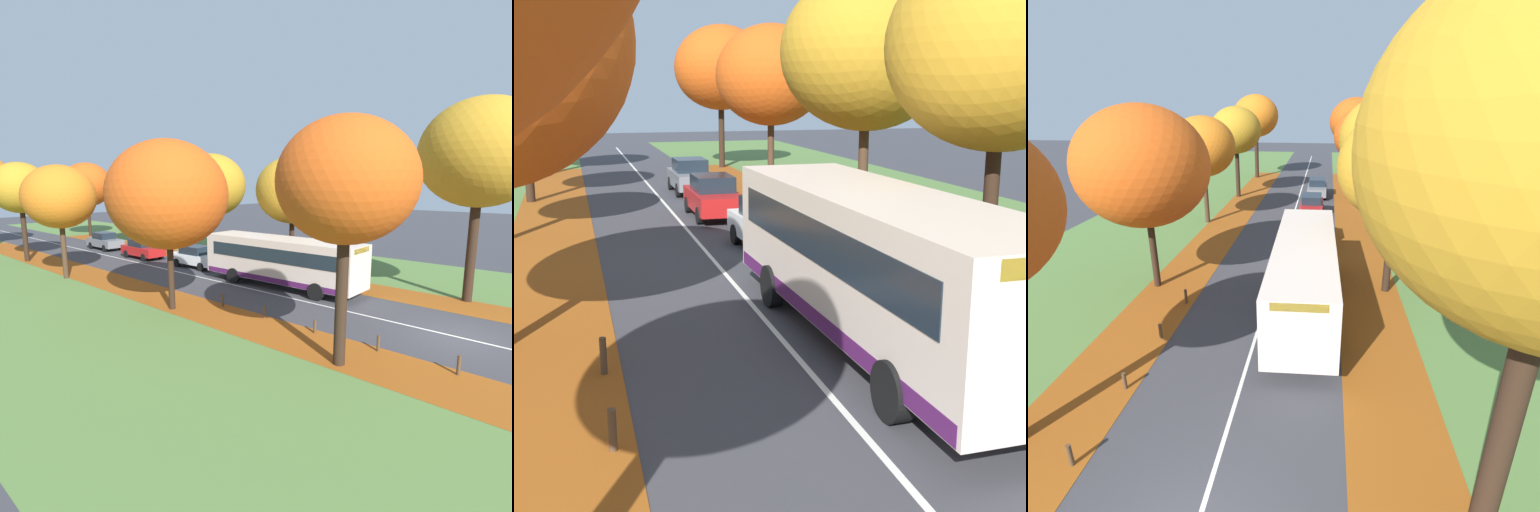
% 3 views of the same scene
% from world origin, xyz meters
% --- Properties ---
extents(leaf_litter_left, '(2.80, 60.00, 0.00)m').
position_xyz_m(leaf_litter_left, '(-4.60, 14.00, 0.01)').
color(leaf_litter_left, '#8C4714').
rests_on(leaf_litter_left, grass_verge_left).
extents(grass_verge_right, '(12.00, 90.00, 0.01)m').
position_xyz_m(grass_verge_right, '(9.20, 20.00, 0.00)').
color(grass_verge_right, '#517538').
rests_on(grass_verge_right, ground).
extents(leaf_litter_right, '(2.80, 60.00, 0.00)m').
position_xyz_m(leaf_litter_right, '(4.60, 14.00, 0.01)').
color(leaf_litter_right, '#8C4714').
rests_on(leaf_litter_right, grass_verge_right).
extents(road_centre_line, '(0.12, 80.00, 0.01)m').
position_xyz_m(road_centre_line, '(0.00, 20.00, 0.00)').
color(road_centre_line, silver).
rests_on(road_centre_line, ground).
extents(tree_left_far, '(4.44, 4.44, 7.90)m').
position_xyz_m(tree_left_far, '(-5.61, 30.99, 5.88)').
color(tree_left_far, black).
rests_on(tree_left_far, ground).
extents(tree_left_distant, '(4.97, 4.97, 8.95)m').
position_xyz_m(tree_left_distant, '(-5.53, 40.86, 6.68)').
color(tree_left_distant, black).
rests_on(tree_left_distant, ground).
extents(tree_right_near, '(5.10, 5.10, 8.07)m').
position_xyz_m(tree_right_near, '(5.41, 12.48, 5.76)').
color(tree_right_near, black).
rests_on(tree_right_near, ground).
extents(tree_right_mid, '(5.89, 5.89, 8.73)m').
position_xyz_m(tree_right_mid, '(6.07, 21.50, 6.07)').
color(tree_right_mid, '#422D1E').
rests_on(tree_right_mid, ground).
extents(tree_right_far, '(5.25, 5.25, 7.85)m').
position_xyz_m(tree_right_far, '(5.57, 31.67, 5.47)').
color(tree_right_far, '#422D1E').
rests_on(tree_right_far, ground).
extents(tree_right_distant, '(5.68, 5.68, 8.66)m').
position_xyz_m(tree_right_distant, '(5.41, 42.50, 6.09)').
color(tree_right_distant, black).
rests_on(tree_right_distant, ground).
extents(bollard_fifth, '(0.12, 0.12, 0.63)m').
position_xyz_m(bollard_fifth, '(-3.53, 7.43, 0.31)').
color(bollard_fifth, '#4C3823').
rests_on(bollard_fifth, ground).
extents(bollard_sixth, '(0.12, 0.12, 0.68)m').
position_xyz_m(bollard_sixth, '(-3.51, 10.25, 0.34)').
color(bollard_sixth, '#4C3823').
rests_on(bollard_sixth, ground).
extents(bus, '(2.84, 10.46, 2.98)m').
position_xyz_m(bus, '(1.68, 10.48, 1.70)').
color(bus, beige).
rests_on(bus, ground).
extents(car_white_lead, '(1.94, 4.28, 1.62)m').
position_xyz_m(car_white_lead, '(1.97, 18.84, 0.81)').
color(car_white_lead, silver).
rests_on(car_white_lead, ground).
extents(car_red_following, '(1.79, 4.20, 1.62)m').
position_xyz_m(car_red_following, '(1.40, 25.10, 0.81)').
color(car_red_following, '#B21919').
rests_on(car_red_following, ground).
extents(car_grey_third_in_line, '(1.80, 4.21, 1.62)m').
position_xyz_m(car_grey_third_in_line, '(1.65, 31.91, 0.81)').
color(car_grey_third_in_line, slate).
rests_on(car_grey_third_in_line, ground).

